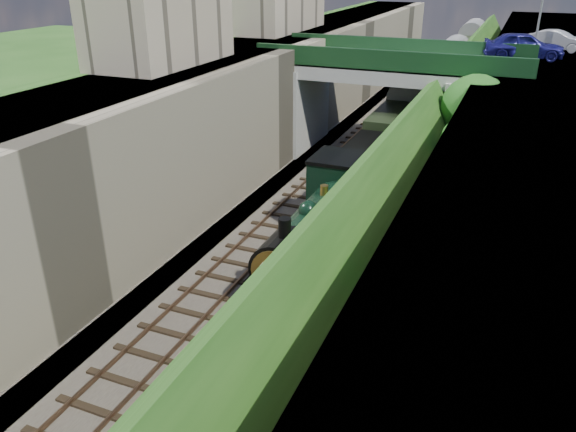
{
  "coord_description": "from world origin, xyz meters",
  "views": [
    {
      "loc": [
        7.8,
        -11.07,
        11.89
      ],
      "look_at": [
        0.0,
        7.85,
        2.52
      ],
      "focal_mm": 35.0,
      "sensor_mm": 36.0,
      "label": 1
    }
  ],
  "objects_px": {
    "locomotive": "(322,228)",
    "tree": "(477,111)",
    "car_silver": "(557,41)",
    "tender": "(368,176)",
    "car_blue": "(524,46)",
    "road_bridge": "(400,97)"
  },
  "relations": [
    {
      "from": "locomotive",
      "to": "tree",
      "type": "bearing_deg",
      "value": 66.68
    },
    {
      "from": "car_silver",
      "to": "tender",
      "type": "height_order",
      "value": "car_silver"
    },
    {
      "from": "car_silver",
      "to": "locomotive",
      "type": "bearing_deg",
      "value": 175.24
    },
    {
      "from": "car_silver",
      "to": "tender",
      "type": "relative_size",
      "value": 0.67
    },
    {
      "from": "car_blue",
      "to": "car_silver",
      "type": "relative_size",
      "value": 1.18
    },
    {
      "from": "car_blue",
      "to": "road_bridge",
      "type": "bearing_deg",
      "value": 110.52
    },
    {
      "from": "road_bridge",
      "to": "tender",
      "type": "height_order",
      "value": "road_bridge"
    },
    {
      "from": "tree",
      "to": "road_bridge",
      "type": "bearing_deg",
      "value": 137.92
    },
    {
      "from": "road_bridge",
      "to": "locomotive",
      "type": "xyz_separation_m",
      "value": [
        0.26,
        -15.42,
        -2.18
      ]
    },
    {
      "from": "car_blue",
      "to": "tender",
      "type": "height_order",
      "value": "car_blue"
    },
    {
      "from": "locomotive",
      "to": "tender",
      "type": "bearing_deg",
      "value": 90.0
    },
    {
      "from": "road_bridge",
      "to": "car_silver",
      "type": "xyz_separation_m",
      "value": [
        8.66,
        8.22,
        2.84
      ]
    },
    {
      "from": "tree",
      "to": "tender",
      "type": "relative_size",
      "value": 1.1
    },
    {
      "from": "tree",
      "to": "car_blue",
      "type": "bearing_deg",
      "value": 78.34
    },
    {
      "from": "road_bridge",
      "to": "tree",
      "type": "xyz_separation_m",
      "value": [
        4.97,
        -4.49,
        0.57
      ]
    },
    {
      "from": "road_bridge",
      "to": "tree",
      "type": "height_order",
      "value": "road_bridge"
    },
    {
      "from": "tree",
      "to": "tender",
      "type": "xyz_separation_m",
      "value": [
        -4.71,
        -3.57,
        -3.03
      ]
    },
    {
      "from": "road_bridge",
      "to": "tree",
      "type": "distance_m",
      "value": 6.72
    },
    {
      "from": "tender",
      "to": "road_bridge",
      "type": "bearing_deg",
      "value": 91.82
    },
    {
      "from": "tender",
      "to": "locomotive",
      "type": "bearing_deg",
      "value": -90.0
    },
    {
      "from": "tree",
      "to": "car_silver",
      "type": "xyz_separation_m",
      "value": [
        3.69,
        12.71,
        2.27
      ]
    },
    {
      "from": "car_blue",
      "to": "locomotive",
      "type": "distance_m",
      "value": 20.75
    }
  ]
}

